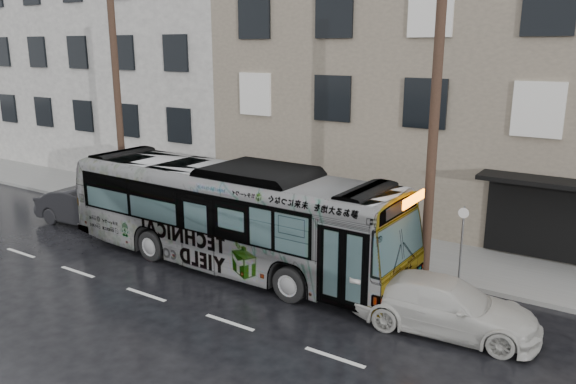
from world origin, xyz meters
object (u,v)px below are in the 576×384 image
white_sedan (445,305)px  bus (230,214)px  sign_post (461,244)px  utility_pole_front (433,134)px  utility_pole_rear (118,107)px  dark_sedan (87,207)px

white_sedan → bus: bearing=79.4°
sign_post → bus: (-7.04, -2.46, 0.40)m
utility_pole_front → bus: size_ratio=0.71×
utility_pole_rear → bus: bearing=-17.0°
utility_pole_front → white_sedan: size_ratio=1.90×
sign_post → white_sedan: 3.15m
utility_pole_front → sign_post: (1.10, 0.00, -3.30)m
utility_pole_front → utility_pole_rear: (-14.00, 0.00, 0.00)m
bus → white_sedan: (7.57, -0.57, -1.07)m
sign_post → utility_pole_rear: bearing=180.0°
utility_pole_rear → sign_post: size_ratio=3.75×
utility_pole_front → utility_pole_rear: size_ratio=1.00×
utility_pole_rear → sign_post: utility_pole_rear is taller
utility_pole_front → utility_pole_rear: same height
white_sedan → dark_sedan: dark_sedan is taller
utility_pole_front → sign_post: bearing=0.0°
sign_post → dark_sedan: size_ratio=0.52×
bus → white_sedan: bearing=-93.2°
white_sedan → dark_sedan: (-15.28, 0.73, 0.07)m
sign_post → bus: bearing=-160.7°
utility_pole_rear → bus: (8.06, -2.46, -2.90)m
utility_pole_rear → sign_post: bearing=0.0°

